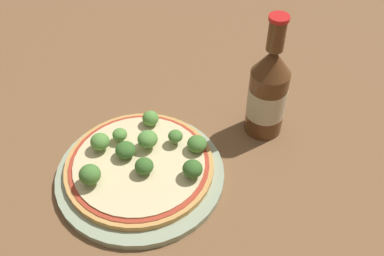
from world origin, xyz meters
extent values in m
plane|color=brown|center=(0.00, 0.00, 0.00)|extent=(3.00, 3.00, 0.00)
cylinder|color=#93A384|center=(0.01, -0.02, 0.01)|extent=(0.27, 0.27, 0.01)
cylinder|color=tan|center=(0.02, -0.01, 0.02)|extent=(0.24, 0.24, 0.01)
cylinder|color=#A83823|center=(0.02, -0.01, 0.02)|extent=(0.22, 0.22, 0.00)
cylinder|color=beige|center=(0.02, -0.01, 0.02)|extent=(0.21, 0.21, 0.00)
cylinder|color=#89A866|center=(0.08, -0.03, 0.03)|extent=(0.01, 0.01, 0.01)
ellipsoid|color=#477A33|center=(0.08, -0.03, 0.04)|extent=(0.02, 0.02, 0.02)
cylinder|color=#89A866|center=(0.05, -0.09, 0.03)|extent=(0.01, 0.01, 0.01)
ellipsoid|color=#386628|center=(0.05, -0.09, 0.04)|extent=(0.03, 0.03, 0.03)
cylinder|color=#89A866|center=(0.05, 0.00, 0.03)|extent=(0.01, 0.01, 0.01)
ellipsoid|color=#568E3D|center=(0.05, 0.00, 0.04)|extent=(0.03, 0.03, 0.02)
cylinder|color=#89A866|center=(0.01, 0.01, 0.03)|extent=(0.01, 0.01, 0.01)
ellipsoid|color=#386628|center=(0.01, 0.01, 0.04)|extent=(0.03, 0.03, 0.02)
cylinder|color=#89A866|center=(0.01, -0.03, 0.03)|extent=(0.01, 0.01, 0.01)
ellipsoid|color=#386628|center=(0.01, -0.03, 0.04)|extent=(0.03, 0.03, 0.02)
cylinder|color=#89A866|center=(0.09, 0.03, 0.03)|extent=(0.01, 0.01, 0.01)
ellipsoid|color=#568E3D|center=(0.09, 0.03, 0.04)|extent=(0.03, 0.03, 0.03)
cylinder|color=#89A866|center=(0.00, 0.06, 0.03)|extent=(0.01, 0.01, 0.01)
ellipsoid|color=#568E3D|center=(0.00, 0.06, 0.04)|extent=(0.03, 0.03, 0.03)
cylinder|color=#89A866|center=(0.03, 0.05, 0.03)|extent=(0.01, 0.01, 0.01)
ellipsoid|color=#568E3D|center=(0.03, 0.05, 0.04)|extent=(0.02, 0.02, 0.02)
cylinder|color=#89A866|center=(0.09, -0.07, 0.03)|extent=(0.01, 0.01, 0.01)
ellipsoid|color=#477A33|center=(0.09, -0.07, 0.04)|extent=(0.03, 0.03, 0.03)
cylinder|color=#89A866|center=(-0.06, 0.02, 0.03)|extent=(0.01, 0.01, 0.01)
ellipsoid|color=#477A33|center=(-0.06, 0.02, 0.05)|extent=(0.03, 0.03, 0.03)
cylinder|color=#563319|center=(0.23, -0.11, 0.06)|extent=(0.06, 0.06, 0.12)
cylinder|color=#C6B793|center=(0.23, -0.11, 0.06)|extent=(0.07, 0.07, 0.06)
cone|color=#563319|center=(0.23, -0.11, 0.15)|extent=(0.06, 0.06, 0.04)
cylinder|color=#563319|center=(0.23, -0.11, 0.19)|extent=(0.03, 0.03, 0.05)
cylinder|color=red|center=(0.23, -0.11, 0.22)|extent=(0.03, 0.03, 0.01)
camera|label=1|loc=(-0.30, -0.36, 0.56)|focal=42.00mm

